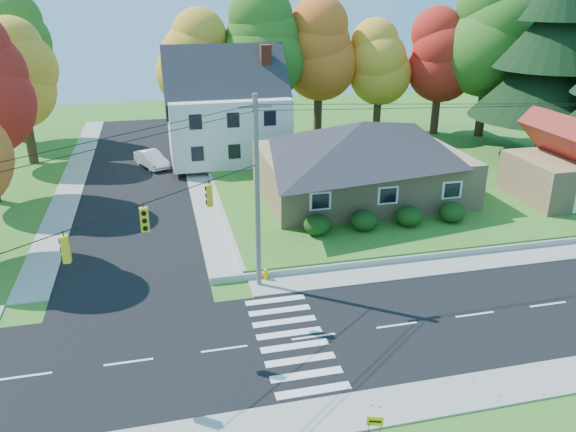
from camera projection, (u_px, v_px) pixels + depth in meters
name	position (u px, v px, depth m)	size (l,w,h in m)	color
ground	(314.00, 337.00, 25.05)	(120.00, 120.00, 0.00)	#3D7923
road_main	(314.00, 337.00, 25.05)	(90.00, 8.00, 0.02)	black
road_cross	(137.00, 175.00, 46.79)	(8.00, 44.00, 0.02)	black
sidewalk_north	(288.00, 283.00, 29.55)	(90.00, 2.00, 0.08)	#9C9A90
sidewalk_south	(351.00, 412.00, 20.53)	(90.00, 2.00, 0.08)	#9C9A90
lawn	(395.00, 173.00, 46.68)	(30.00, 30.00, 0.50)	#3D7923
ranch_house	(361.00, 158.00, 39.97)	(14.60, 10.60, 5.40)	tan
colonial_house	(227.00, 112.00, 48.60)	(10.40, 8.40, 9.60)	silver
garage	(568.00, 166.00, 39.51)	(7.30, 6.30, 4.60)	tan
hedge_row	(387.00, 218.00, 35.07)	(10.70, 1.70, 1.27)	#163A10
traffic_infrastructure	(304.00, 220.00, 24.31)	(38.10, 10.66, 10.00)	#666059
tree_lot_0	(195.00, 60.00, 52.18)	(6.72, 6.72, 12.51)	#3F2A19
tree_lot_1	(260.00, 45.00, 52.07)	(7.84, 7.84, 14.60)	#3F2A19
tree_lot_2	(319.00, 50.00, 54.50)	(7.28, 7.28, 13.56)	#3F2A19
tree_lot_3	(380.00, 63.00, 55.37)	(6.16, 6.16, 11.47)	#3F2A19
tree_lot_4	(441.00, 56.00, 55.51)	(6.72, 6.72, 12.51)	#3F2A19
tree_lot_5	(491.00, 36.00, 53.83)	(8.40, 8.40, 15.64)	#3F2A19
conifer_east_a	(553.00, 54.00, 47.15)	(12.80, 12.80, 16.96)	#3F2A19
tree_west_2	(19.00, 74.00, 47.35)	(6.72, 6.72, 12.51)	#3F2A19
tree_west_3	(11.00, 49.00, 53.65)	(7.84, 7.84, 14.60)	#3F2A19
white_car	(151.00, 159.00, 48.72)	(1.50, 4.29, 1.41)	silver
fire_hydrant	(266.00, 275.00, 29.81)	(0.40, 0.31, 0.70)	#F7C300
yard_sign	(375.00, 422.00, 19.43)	(0.56, 0.21, 0.72)	black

